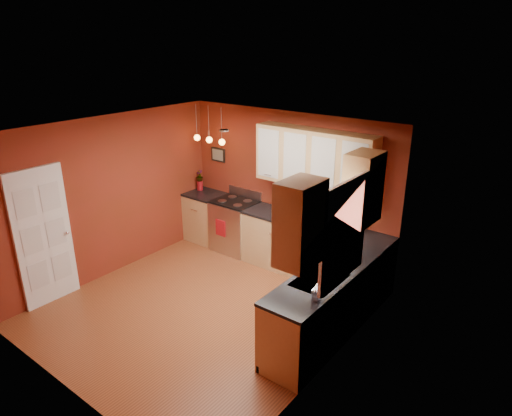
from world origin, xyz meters
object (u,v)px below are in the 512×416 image
Objects in this scene: gas_range at (235,225)px; coffee_maker at (347,225)px; soap_pump at (316,292)px; sink at (320,282)px; red_canister at (286,208)px.

gas_range is 4.89× the size of coffee_maker.
sink is at bearing 115.26° from soap_pump.
gas_range is 1.19m from red_canister.
soap_pump is (0.20, -0.42, 0.12)m from sink.
red_canister is at bearing 3.70° from gas_range.
sink is 1.61m from coffee_maker.
sink is 3.08× the size of coffee_maker.
coffee_maker is 2.06m from soap_pump.
red_canister is (1.05, 0.07, 0.56)m from gas_range.
red_canister is at bearing 135.09° from sink.
sink is (2.62, -1.50, 0.43)m from gas_range.
red_canister is at bearing 157.38° from coffee_maker.
soap_pump is (1.77, -1.99, -0.00)m from red_canister.
gas_range is 3.05m from sink.
sink is at bearing -29.78° from gas_range.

